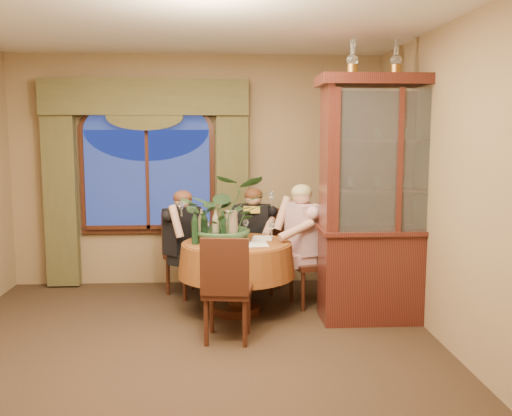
{
  "coord_description": "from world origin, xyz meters",
  "views": [
    {
      "loc": [
        0.32,
        -4.53,
        1.86
      ],
      "look_at": [
        0.65,
        1.24,
        1.1
      ],
      "focal_mm": 40.0,
      "sensor_mm": 36.0,
      "label": 1
    }
  ],
  "objects": [
    {
      "name": "dining_table",
      "position": [
        0.45,
        1.24,
        0.38
      ],
      "size": [
        1.4,
        1.4,
        0.75
      ],
      "primitive_type": "cylinder",
      "rotation": [
        0.0,
        0.0,
        0.17
      ],
      "color": "maroon",
      "rests_on": "floor"
    },
    {
      "name": "tasting_paper_2",
      "position": [
        0.42,
        1.01,
        0.75
      ],
      "size": [
        0.31,
        0.36,
        0.0
      ],
      "primitive_type": "cube",
      "rotation": [
        0.0,
        0.0,
        0.4
      ],
      "color": "white",
      "rests_on": "dining_table"
    },
    {
      "name": "wall_right",
      "position": [
        2.25,
        0.0,
        1.4
      ],
      "size": [
        0.0,
        5.0,
        5.0
      ],
      "primitive_type": "plane",
      "rotation": [
        1.57,
        0.0,
        -1.57
      ],
      "color": "olive",
      "rests_on": "ground"
    },
    {
      "name": "person_scarf",
      "position": [
        0.67,
        1.98,
        0.62
      ],
      "size": [
        0.54,
        0.51,
        1.24
      ],
      "primitive_type": null,
      "rotation": [
        0.0,
        0.0,
        -3.43
      ],
      "color": "black",
      "rests_on": "floor"
    },
    {
      "name": "tasting_paper_0",
      "position": [
        0.65,
        1.08,
        0.75
      ],
      "size": [
        0.23,
        0.31,
        0.0
      ],
      "primitive_type": "cube",
      "rotation": [
        0.0,
        0.0,
        0.07
      ],
      "color": "white",
      "rests_on": "dining_table"
    },
    {
      "name": "ceiling",
      "position": [
        0.0,
        0.0,
        2.8
      ],
      "size": [
        5.0,
        5.0,
        0.0
      ],
      "primitive_type": "plane",
      "rotation": [
        3.14,
        0.0,
        0.0
      ],
      "color": "white",
      "rests_on": "wall_back"
    },
    {
      "name": "chair_front_left",
      "position": [
        0.35,
        0.45,
        0.48
      ],
      "size": [
        0.47,
        0.47,
        0.96
      ],
      "primitive_type": "cube",
      "rotation": [
        0.0,
        0.0,
        -0.13
      ],
      "color": "black",
      "rests_on": "floor"
    },
    {
      "name": "china_cabinet",
      "position": [
        1.97,
        0.94,
        1.2
      ],
      "size": [
        1.48,
        0.58,
        2.41
      ],
      "primitive_type": "cube",
      "color": "#3A120E",
      "rests_on": "floor"
    },
    {
      "name": "drapery_left",
      "position": [
        -1.63,
        2.38,
        1.18
      ],
      "size": [
        0.38,
        0.14,
        2.32
      ],
      "primitive_type": "cube",
      "color": "#434023",
      "rests_on": "floor"
    },
    {
      "name": "window",
      "position": [
        -0.6,
        2.43,
        1.3
      ],
      "size": [
        1.62,
        0.1,
        1.32
      ],
      "primitive_type": null,
      "color": "navy",
      "rests_on": "wall_back"
    },
    {
      "name": "olive_bowl",
      "position": [
        0.51,
        1.18,
        0.77
      ],
      "size": [
        0.14,
        0.14,
        0.05
      ],
      "primitive_type": "imported",
      "color": "#45532B",
      "rests_on": "dining_table"
    },
    {
      "name": "chair_back",
      "position": [
        -0.09,
        1.92,
        0.48
      ],
      "size": [
        0.59,
        0.59,
        0.96
      ],
      "primitive_type": "cube",
      "rotation": [
        0.0,
        0.0,
        -2.47
      ],
      "color": "black",
      "rests_on": "floor"
    },
    {
      "name": "chair_back_right",
      "position": [
        0.76,
        2.04,
        0.48
      ],
      "size": [
        0.54,
        0.54,
        0.96
      ],
      "primitive_type": "cube",
      "rotation": [
        0.0,
        0.0,
        -3.51
      ],
      "color": "black",
      "rests_on": "floor"
    },
    {
      "name": "arched_transom",
      "position": [
        -0.6,
        2.43,
        2.08
      ],
      "size": [
        1.6,
        0.06,
        0.44
      ],
      "primitive_type": null,
      "color": "navy",
      "rests_on": "wall_back"
    },
    {
      "name": "oil_lamp_left",
      "position": [
        1.55,
        0.94,
        2.58
      ],
      "size": [
        0.11,
        0.11,
        0.34
      ],
      "primitive_type": null,
      "color": "#A5722D",
      "rests_on": "china_cabinet"
    },
    {
      "name": "centerpiece_plant",
      "position": [
        0.34,
        1.31,
        1.34
      ],
      "size": [
        0.9,
        1.0,
        0.78
      ],
      "primitive_type": "imported",
      "color": "#31522F",
      "rests_on": "dining_table"
    },
    {
      "name": "wine_bottle_2",
      "position": [
        0.31,
        1.19,
        0.92
      ],
      "size": [
        0.07,
        0.07,
        0.33
      ],
      "primitive_type": "cylinder",
      "color": "black",
      "rests_on": "dining_table"
    },
    {
      "name": "wine_bottle_1",
      "position": [
        0.03,
        1.14,
        0.92
      ],
      "size": [
        0.07,
        0.07,
        0.33
      ],
      "primitive_type": "cylinder",
      "color": "black",
      "rests_on": "dining_table"
    },
    {
      "name": "person_back",
      "position": [
        -0.14,
        1.76,
        0.62
      ],
      "size": [
        0.6,
        0.6,
        1.24
      ],
      "primitive_type": null,
      "rotation": [
        0.0,
        0.0,
        -2.3
      ],
      "color": "black",
      "rests_on": "floor"
    },
    {
      "name": "tasting_paper_1",
      "position": [
        0.73,
        1.41,
        0.75
      ],
      "size": [
        0.25,
        0.33,
        0.0
      ],
      "primitive_type": "cube",
      "rotation": [
        0.0,
        0.0,
        -0.14
      ],
      "color": "white",
      "rests_on": "dining_table"
    },
    {
      "name": "wine_glass_person_back",
      "position": [
        0.15,
        1.5,
        0.84
      ],
      "size": [
        0.07,
        0.07,
        0.18
      ],
      "primitive_type": null,
      "color": "silver",
      "rests_on": "dining_table"
    },
    {
      "name": "swag_valance",
      "position": [
        -0.6,
        2.35,
        2.28
      ],
      "size": [
        2.45,
        0.16,
        0.42
      ],
      "primitive_type": null,
      "color": "#434023",
      "rests_on": "wall_back"
    },
    {
      "name": "chair_right",
      "position": [
        1.27,
        1.45,
        0.48
      ],
      "size": [
        0.51,
        0.51,
        0.96
      ],
      "primitive_type": "cube",
      "rotation": [
        0.0,
        0.0,
        -4.45
      ],
      "color": "black",
      "rests_on": "floor"
    },
    {
      "name": "wine_glass_person_pink",
      "position": [
        0.82,
        1.37,
        0.84
      ],
      "size": [
        0.07,
        0.07,
        0.18
      ],
      "primitive_type": null,
      "color": "silver",
      "rests_on": "dining_table"
    },
    {
      "name": "person_pink",
      "position": [
        1.17,
        1.5,
        0.66
      ],
      "size": [
        0.57,
        0.59,
        1.32
      ],
      "primitive_type": null,
      "rotation": [
        0.0,
        0.0,
        -4.36
      ],
      "color": "#D2A3AE",
      "rests_on": "floor"
    },
    {
      "name": "wine_bottle_4",
      "position": [
        0.09,
        1.34,
        0.92
      ],
      "size": [
        0.07,
        0.07,
        0.33
      ],
      "primitive_type": "cylinder",
      "color": "tan",
      "rests_on": "dining_table"
    },
    {
      "name": "drapery_right",
      "position": [
        0.43,
        2.38,
        1.18
      ],
      "size": [
        0.38,
        0.14,
        2.32
      ],
      "primitive_type": "cube",
      "color": "#434023",
      "rests_on": "floor"
    },
    {
      "name": "wine_glass_person_scarf",
      "position": [
        0.56,
        1.62,
        0.84
      ],
      "size": [
        0.07,
        0.07,
        0.18
      ],
      "primitive_type": null,
      "color": "silver",
      "rests_on": "dining_table"
    },
    {
      "name": "floor",
      "position": [
        0.0,
        0.0,
        0.0
      ],
      "size": [
        5.0,
        5.0,
        0.0
      ],
      "primitive_type": "plane",
      "color": "black",
      "rests_on": "ground"
    },
    {
      "name": "wall_back",
      "position": [
        0.0,
        2.5,
        1.4
      ],
      "size": [
        4.5,
        0.0,
        4.5
      ],
      "primitive_type": "plane",
      "rotation": [
        1.57,
        0.0,
        0.0
      ],
      "color": "olive",
      "rests_on": "ground"
    },
    {
      "name": "wine_bottle_3",
      "position": [
        0.12,
        1.24,
        0.92
      ],
      "size": [
        0.07,
        0.07,
        0.33
      ],
      "primitive_type": "cylinder",
      "color": "black",
      "rests_on": "dining_table"
    },
    {
      "name": "oil_lamp_center",
      "position": [
        1.97,
        0.94,
        2.58
      ],
      "size": [
        0.11,
        0.11,
        0.34
      ],
      "primitive_type": null,
      "color": "#A5722D",
      "rests_on": "china_cabinet"
    },
    {
      "name": "oil_lamp_right",
      "position": [
        2.39,
        0.94,
        2.58
      ],
      "size": [
        0.11,
        0.11,
        0.34
      ],
      "primitive_type": null,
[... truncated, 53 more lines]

